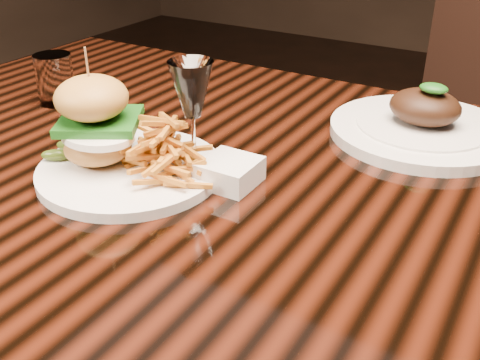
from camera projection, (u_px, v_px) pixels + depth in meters
The scene contains 7 objects.
dining_table at pixel (284, 228), 0.82m from camera, with size 1.60×0.90×0.75m.
burger_plate at pixel (126, 143), 0.78m from camera, with size 0.26×0.26×0.18m.
ramekin at pixel (230, 172), 0.77m from camera, with size 0.07×0.07×0.03m, color white.
wine_glass at pixel (192, 94), 0.74m from camera, with size 0.06×0.06×0.17m.
water_tumbler at pixel (55, 79), 1.03m from camera, with size 0.07×0.07×0.09m, color white.
far_dish at pixel (422, 126), 0.91m from camera, with size 0.29×0.29×0.09m.
chair_far at pixel (473, 126), 1.49m from camera, with size 0.59×0.59×0.95m.
Camera 1 is at (0.30, -0.62, 1.13)m, focal length 42.00 mm.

